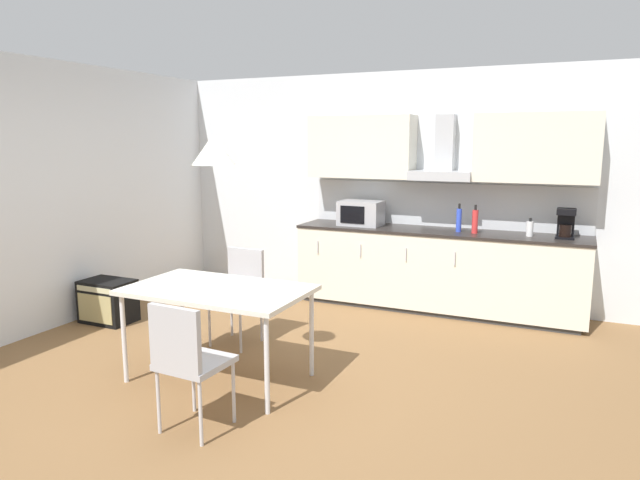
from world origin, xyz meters
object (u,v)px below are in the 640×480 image
dining_table (218,294)px  chair_near_right (186,355)px  bottle_white (530,229)px  microwave (361,213)px  coffee_maker (566,223)px  bottle_blue (459,220)px  bottle_red (475,221)px  pendant_lamp (213,150)px  guitar_amp (108,301)px  chair_far_left (240,286)px

dining_table → chair_near_right: chair_near_right is taller
bottle_white → chair_near_right: size_ratio=0.22×
bottle_white → dining_table: bearing=-128.9°
microwave → coffee_maker: size_ratio=1.60×
bottle_blue → chair_near_right: (-1.03, -3.34, -0.49)m
bottle_red → pendant_lamp: 3.03m
bottle_white → chair_near_right: bottle_white is taller
microwave → bottle_red: 1.29m
bottle_red → bottle_white: bottle_red is taller
dining_table → guitar_amp: 2.07m
guitar_amp → bottle_white: bearing=24.9°
bottle_red → guitar_amp: (-3.39, -1.79, -0.80)m
bottle_white → chair_far_left: bottle_white is taller
bottle_white → dining_table: (-2.05, -2.55, -0.28)m
guitar_amp → pendant_lamp: pendant_lamp is taller
coffee_maker → bottle_white: coffee_maker is taller
bottle_white → dining_table: 3.29m
coffee_maker → dining_table: size_ratio=0.22×
chair_far_left → bottle_red: bearing=43.4°
bottle_red → guitar_amp: bearing=-152.1°
microwave → chair_near_right: microwave is taller
coffee_maker → pendant_lamp: size_ratio=0.94×
bottle_blue → pendant_lamp: bearing=-117.7°
microwave → guitar_amp: 2.90m
microwave → pendant_lamp: size_ratio=1.50×
microwave → coffee_maker: bearing=0.7°
bottle_red → guitar_amp: size_ratio=0.58×
bottle_white → pendant_lamp: 3.38m
coffee_maker → pendant_lamp: pendant_lamp is taller
bottle_white → chair_far_left: (-2.36, -1.75, -0.44)m
microwave → dining_table: microwave is taller
bottle_blue → pendant_lamp: pendant_lamp is taller
microwave → guitar_amp: size_ratio=0.92×
dining_table → pendant_lamp: 1.10m
bottle_blue → dining_table: bearing=-117.7°
bottle_blue → dining_table: 2.89m
bottle_blue → bottle_white: 0.72m
microwave → pendant_lamp: (-0.22, -2.56, 0.76)m
pendant_lamp → chair_near_right: bearing=-68.9°
bottle_white → pendant_lamp: (-2.05, -2.55, 0.82)m
chair_near_right → microwave: bearing=91.5°
bottle_blue → bottle_white: size_ratio=1.61×
microwave → pendant_lamp: 2.68m
microwave → guitar_amp: bearing=-138.8°
dining_table → bottle_blue: bearing=62.3°
bottle_white → chair_far_left: 2.98m
microwave → bottle_white: size_ratio=2.55×
bottle_blue → chair_near_right: bearing=-107.1°
microwave → chair_near_right: (0.09, -3.36, -0.50)m
dining_table → coffee_maker: bearing=47.3°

